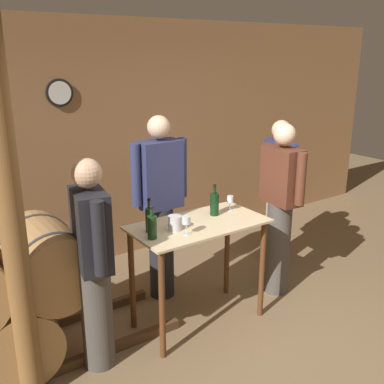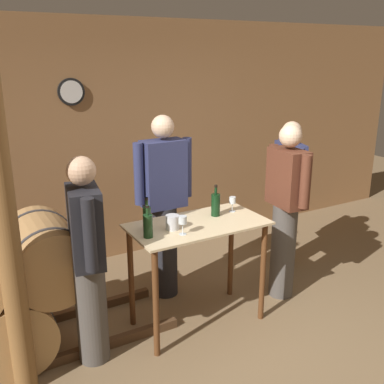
{
  "view_description": "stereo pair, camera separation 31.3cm",
  "coord_description": "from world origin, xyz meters",
  "px_view_note": "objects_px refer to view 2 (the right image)",
  "views": [
    {
      "loc": [
        -2.22,
        -2.04,
        2.33
      ],
      "look_at": [
        -0.14,
        0.94,
        1.2
      ],
      "focal_mm": 42.0,
      "sensor_mm": 36.0,
      "label": 1
    },
    {
      "loc": [
        -1.95,
        -2.21,
        2.33
      ],
      "look_at": [
        -0.14,
        0.94,
        1.2
      ],
      "focal_mm": 42.0,
      "sensor_mm": 36.0,
      "label": 2
    }
  ],
  "objects_px": {
    "wine_bottle_far_left": "(148,225)",
    "person_visitor_with_scarf": "(286,209)",
    "wooden_post": "(4,213)",
    "wine_bottle_left": "(147,218)",
    "person_host": "(88,258)",
    "ice_bucket": "(172,222)",
    "wine_glass_near_left": "(183,221)",
    "wine_bottle_center": "(216,204)",
    "person_visitor_bearded": "(164,204)",
    "wine_glass_near_center": "(232,201)",
    "person_visitor_near_door": "(288,193)"
  },
  "relations": [
    {
      "from": "wine_glass_near_left",
      "to": "person_host",
      "type": "relative_size",
      "value": 0.09
    },
    {
      "from": "wooden_post",
      "to": "wine_bottle_far_left",
      "type": "xyz_separation_m",
      "value": [
        1.02,
        0.05,
        -0.3
      ]
    },
    {
      "from": "person_visitor_with_scarf",
      "to": "wine_bottle_left",
      "type": "bearing_deg",
      "value": 177.07
    },
    {
      "from": "wine_bottle_center",
      "to": "wine_glass_near_left",
      "type": "distance_m",
      "value": 0.51
    },
    {
      "from": "wine_bottle_left",
      "to": "person_host",
      "type": "xyz_separation_m",
      "value": [
        -0.54,
        -0.1,
        -0.19
      ]
    },
    {
      "from": "wine_bottle_far_left",
      "to": "wine_bottle_left",
      "type": "distance_m",
      "value": 0.14
    },
    {
      "from": "wine_glass_near_left",
      "to": "wine_bottle_far_left",
      "type": "bearing_deg",
      "value": 161.72
    },
    {
      "from": "wine_bottle_left",
      "to": "wooden_post",
      "type": "bearing_deg",
      "value": -170.62
    },
    {
      "from": "wine_bottle_far_left",
      "to": "wine_bottle_left",
      "type": "bearing_deg",
      "value": 68.03
    },
    {
      "from": "wooden_post",
      "to": "wine_glass_near_left",
      "type": "height_order",
      "value": "wooden_post"
    },
    {
      "from": "person_host",
      "to": "wine_glass_near_left",
      "type": "bearing_deg",
      "value": -8.75
    },
    {
      "from": "wine_bottle_left",
      "to": "person_visitor_with_scarf",
      "type": "relative_size",
      "value": 0.16
    },
    {
      "from": "wine_glass_near_center",
      "to": "ice_bucket",
      "type": "bearing_deg",
      "value": -170.8
    },
    {
      "from": "wooden_post",
      "to": "wine_bottle_far_left",
      "type": "bearing_deg",
      "value": 2.55
    },
    {
      "from": "wooden_post",
      "to": "person_visitor_with_scarf",
      "type": "xyz_separation_m",
      "value": [
        2.48,
        0.11,
        -0.44
      ]
    },
    {
      "from": "ice_bucket",
      "to": "person_visitor_near_door",
      "type": "height_order",
      "value": "person_visitor_near_door"
    },
    {
      "from": "wine_bottle_left",
      "to": "wine_bottle_center",
      "type": "distance_m",
      "value": 0.67
    },
    {
      "from": "ice_bucket",
      "to": "person_visitor_with_scarf",
      "type": "relative_size",
      "value": 0.07
    },
    {
      "from": "person_visitor_with_scarf",
      "to": "person_visitor_near_door",
      "type": "xyz_separation_m",
      "value": [
        0.45,
        0.48,
        -0.04
      ]
    },
    {
      "from": "wine_glass_near_left",
      "to": "person_visitor_with_scarf",
      "type": "bearing_deg",
      "value": 6.95
    },
    {
      "from": "ice_bucket",
      "to": "wine_bottle_left",
      "type": "bearing_deg",
      "value": 157.5
    },
    {
      "from": "wine_bottle_far_left",
      "to": "person_host",
      "type": "height_order",
      "value": "person_host"
    },
    {
      "from": "wooden_post",
      "to": "ice_bucket",
      "type": "bearing_deg",
      "value": 4.47
    },
    {
      "from": "wooden_post",
      "to": "person_visitor_with_scarf",
      "type": "relative_size",
      "value": 1.57
    },
    {
      "from": "person_visitor_bearded",
      "to": "wine_bottle_left",
      "type": "bearing_deg",
      "value": -128.35
    },
    {
      "from": "wine_bottle_center",
      "to": "person_visitor_near_door",
      "type": "xyz_separation_m",
      "value": [
        1.19,
        0.39,
        -0.19
      ]
    },
    {
      "from": "wooden_post",
      "to": "wine_bottle_center",
      "type": "height_order",
      "value": "wooden_post"
    },
    {
      "from": "wine_bottle_far_left",
      "to": "person_visitor_near_door",
      "type": "distance_m",
      "value": 2.0
    },
    {
      "from": "person_visitor_bearded",
      "to": "person_visitor_near_door",
      "type": "relative_size",
      "value": 1.09
    },
    {
      "from": "wine_glass_near_center",
      "to": "person_visitor_with_scarf",
      "type": "bearing_deg",
      "value": -10.48
    },
    {
      "from": "wine_bottle_far_left",
      "to": "wine_bottle_center",
      "type": "distance_m",
      "value": 0.73
    },
    {
      "from": "wine_bottle_left",
      "to": "person_host",
      "type": "bearing_deg",
      "value": -169.05
    },
    {
      "from": "person_visitor_with_scarf",
      "to": "person_host",
      "type": "bearing_deg",
      "value": -179.07
    },
    {
      "from": "ice_bucket",
      "to": "person_visitor_with_scarf",
      "type": "xyz_separation_m",
      "value": [
        1.22,
        0.01,
        -0.1
      ]
    },
    {
      "from": "wine_bottle_far_left",
      "to": "person_visitor_with_scarf",
      "type": "bearing_deg",
      "value": 2.35
    },
    {
      "from": "wine_bottle_far_left",
      "to": "person_visitor_with_scarf",
      "type": "distance_m",
      "value": 1.47
    },
    {
      "from": "wine_glass_near_center",
      "to": "person_visitor_near_door",
      "type": "relative_size",
      "value": 0.08
    },
    {
      "from": "ice_bucket",
      "to": "person_visitor_bearded",
      "type": "xyz_separation_m",
      "value": [
        0.22,
        0.6,
        -0.05
      ]
    },
    {
      "from": "wine_bottle_left",
      "to": "wine_glass_near_center",
      "type": "xyz_separation_m",
      "value": [
        0.86,
        0.03,
        -0.01
      ]
    },
    {
      "from": "wine_bottle_left",
      "to": "person_visitor_bearded",
      "type": "xyz_separation_m",
      "value": [
        0.41,
        0.52,
        -0.1
      ]
    },
    {
      "from": "wooden_post",
      "to": "wine_glass_near_center",
      "type": "xyz_separation_m",
      "value": [
        1.93,
        0.21,
        -0.3
      ]
    },
    {
      "from": "wine_bottle_far_left",
      "to": "ice_bucket",
      "type": "relative_size",
      "value": 2.22
    },
    {
      "from": "wine_bottle_center",
      "to": "ice_bucket",
      "type": "xyz_separation_m",
      "value": [
        -0.48,
        -0.09,
        -0.05
      ]
    },
    {
      "from": "wine_bottle_center",
      "to": "wine_glass_near_left",
      "type": "xyz_separation_m",
      "value": [
        -0.46,
        -0.23,
        0.01
      ]
    },
    {
      "from": "wine_bottle_left",
      "to": "wine_glass_near_center",
      "type": "bearing_deg",
      "value": 1.98
    },
    {
      "from": "wooden_post",
      "to": "wine_bottle_far_left",
      "type": "distance_m",
      "value": 1.06
    },
    {
      "from": "wine_bottle_center",
      "to": "person_visitor_with_scarf",
      "type": "xyz_separation_m",
      "value": [
        0.74,
        -0.09,
        -0.15
      ]
    },
    {
      "from": "person_visitor_bearded",
      "to": "wine_bottle_far_left",
      "type": "bearing_deg",
      "value": -125.48
    },
    {
      "from": "wine_bottle_left",
      "to": "person_visitor_with_scarf",
      "type": "height_order",
      "value": "person_visitor_with_scarf"
    },
    {
      "from": "person_host",
      "to": "person_visitor_bearded",
      "type": "relative_size",
      "value": 0.92
    }
  ]
}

